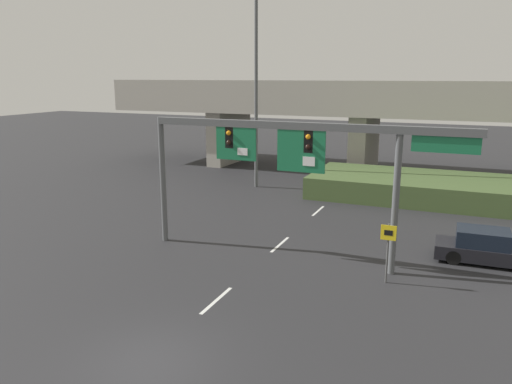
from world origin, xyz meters
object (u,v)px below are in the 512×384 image
parked_sedan_near_right (485,247)px  signal_gantry (289,151)px  speed_limit_sign (388,245)px  highway_light_pole_near (256,67)px

parked_sedan_near_right → signal_gantry: bearing=-161.7°
speed_limit_sign → highway_light_pole_near: 19.70m
signal_gantry → parked_sedan_near_right: 9.65m
parked_sedan_near_right → highway_light_pole_near: bearing=144.6°
signal_gantry → speed_limit_sign: (4.52, -1.07, -3.32)m
signal_gantry → parked_sedan_near_right: bearing=19.8°
highway_light_pole_near → parked_sedan_near_right: (15.27, -10.24, -7.97)m
signal_gantry → speed_limit_sign: signal_gantry is taller
signal_gantry → parked_sedan_near_right: signal_gantry is taller
highway_light_pole_near → parked_sedan_near_right: highway_light_pole_near is taller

